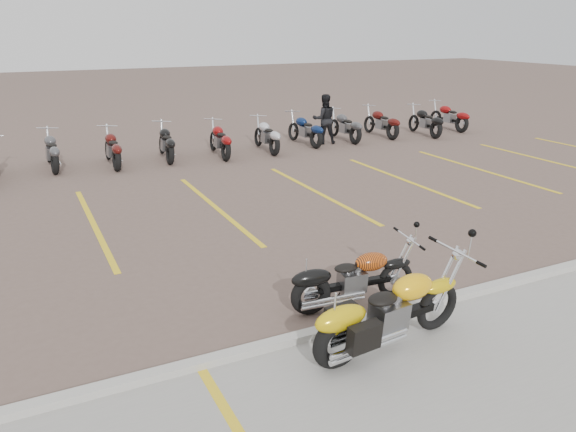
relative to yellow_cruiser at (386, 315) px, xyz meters
name	(u,v)px	position (x,y,z in m)	size (l,w,h in m)	color
ground	(294,272)	(0.02, 2.63, -0.49)	(100.00, 100.00, 0.00)	brown
curb	(359,322)	(0.02, 0.63, -0.43)	(60.00, 0.18, 0.12)	#ADAAA3
parking_stripes	(216,207)	(0.02, 6.63, -0.48)	(38.00, 5.50, 0.01)	yellow
yellow_cruiser	(386,315)	(0.00, 0.00, 0.00)	(2.38, 0.44, 0.98)	black
flame_cruiser	(351,281)	(0.22, 1.19, -0.08)	(2.01, 0.35, 0.83)	black
person_b	(324,119)	(5.93, 12.00, 0.38)	(0.84, 0.66, 1.73)	black
bg_bike_row	(191,140)	(1.07, 11.99, 0.06)	(22.15, 2.02, 1.10)	black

